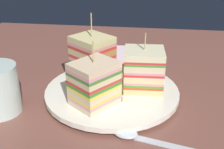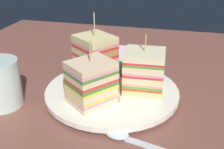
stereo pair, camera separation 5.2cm
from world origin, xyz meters
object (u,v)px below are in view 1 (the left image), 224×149
(sandwich_wedge_1, at_px, (93,58))
(spoon, at_px, (135,136))
(sandwich_wedge_0, at_px, (143,70))
(napkin, at_px, (100,54))
(plate, at_px, (112,92))
(sandwich_wedge_2, at_px, (95,83))
(chip_pile, at_px, (106,85))

(sandwich_wedge_1, xyz_separation_m, spoon, (-0.16, -0.09, -0.06))
(sandwich_wedge_0, relative_size, spoon, 0.78)
(sandwich_wedge_1, bearing_deg, sandwich_wedge_0, 21.75)
(spoon, relative_size, napkin, 0.95)
(spoon, distance_m, napkin, 0.34)
(plate, relative_size, spoon, 1.79)
(sandwich_wedge_2, distance_m, napkin, 0.27)
(plate, height_order, chip_pile, chip_pile)
(sandwich_wedge_1, relative_size, sandwich_wedge_2, 1.20)
(sandwich_wedge_1, relative_size, chip_pile, 1.97)
(sandwich_wedge_1, height_order, sandwich_wedge_2, sandwich_wedge_1)
(spoon, bearing_deg, chip_pile, -47.80)
(plate, relative_size, sandwich_wedge_2, 2.26)
(sandwich_wedge_2, bearing_deg, sandwich_wedge_1, 50.92)
(chip_pile, bearing_deg, napkin, 12.82)
(spoon, height_order, napkin, spoon)
(plate, bearing_deg, sandwich_wedge_2, 157.47)
(plate, height_order, spoon, plate)
(sandwich_wedge_2, height_order, spoon, sandwich_wedge_2)
(napkin, bearing_deg, sandwich_wedge_0, -149.45)
(sandwich_wedge_1, height_order, napkin, sandwich_wedge_1)
(sandwich_wedge_0, xyz_separation_m, spoon, (-0.13, 0.01, -0.05))
(chip_pile, relative_size, spoon, 0.48)
(sandwich_wedge_0, distance_m, spoon, 0.14)
(chip_pile, xyz_separation_m, napkin, (0.21, 0.05, -0.02))
(sandwich_wedge_2, distance_m, chip_pile, 0.06)
(sandwich_wedge_0, relative_size, napkin, 0.74)
(chip_pile, xyz_separation_m, spoon, (-0.11, -0.06, -0.02))
(plate, relative_size, sandwich_wedge_0, 2.31)
(sandwich_wedge_0, distance_m, napkin, 0.23)
(spoon, bearing_deg, plate, -53.15)
(plate, xyz_separation_m, chip_pile, (-0.00, 0.01, 0.02))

